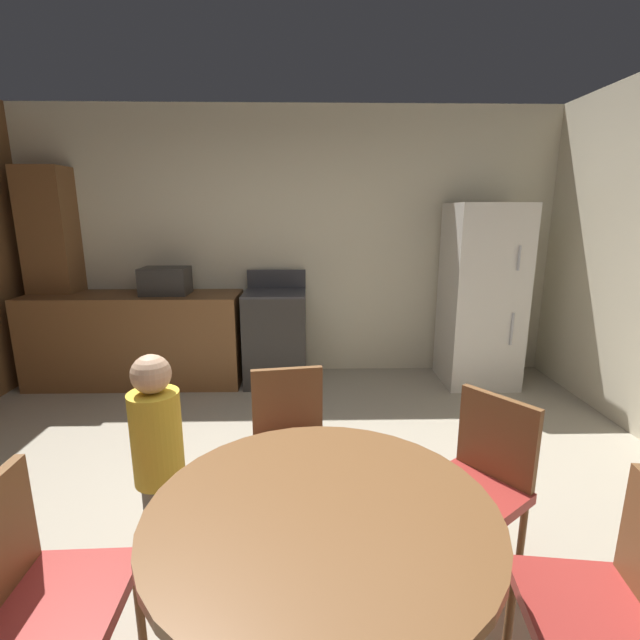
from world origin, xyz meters
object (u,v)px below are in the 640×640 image
chair_west (39,588)px  person_child (159,464)px  microwave (166,281)px  chair_northeast (480,479)px  refrigerator (481,296)px  chair_east (614,601)px  oven_range (276,336)px  chair_north (290,442)px  dining_table (322,552)px

chair_west → person_child: 0.63m
microwave → person_child: bearing=-74.2°
microwave → chair_northeast: 3.38m
refrigerator → chair_east: (-0.74, -3.17, -0.38)m
oven_range → chair_northeast: 2.79m
person_child → chair_west: bearing=-69.6°
chair_west → person_child: size_ratio=0.80×
refrigerator → chair_north: bearing=-129.7°
refrigerator → dining_table: size_ratio=1.56×
chair_north → chair_northeast: same height
refrigerator → dining_table: (-1.64, -3.05, -0.28)m
oven_range → refrigerator: bearing=-1.5°
oven_range → microwave: (-1.05, -0.00, 0.56)m
chair_north → chair_east: size_ratio=1.00×
dining_table → chair_east: size_ratio=1.29×
chair_east → chair_northeast: 0.69m
chair_west → chair_northeast: size_ratio=1.00×
chair_north → microwave: bearing=-158.6°
microwave → chair_east: microwave is taller
oven_range → microwave: 1.19m
refrigerator → chair_west: refrigerator is taller
chair_north → person_child: bearing=-69.0°
refrigerator → chair_west: (-2.55, -3.08, -0.38)m
chair_north → chair_west: (-0.77, -0.92, 0.00)m
dining_table → person_child: bearing=141.2°
chair_north → chair_northeast: (0.87, -0.35, 0.00)m
refrigerator → dining_table: 3.48m
oven_range → chair_west: oven_range is taller
person_child → microwave: bearing=144.6°
dining_table → chair_west: chair_west is taller
refrigerator → chair_northeast: (-0.91, -2.51, -0.38)m
oven_range → person_child: 2.56m
chair_east → person_child: 1.76m
chair_north → person_child: size_ratio=0.80×
oven_range → chair_west: size_ratio=1.26×
chair_west → oven_range: bearing=78.7°
chair_east → person_child: bearing=-15.7°
chair_east → oven_range: bearing=-60.9°
oven_range → chair_north: size_ratio=1.26×
dining_table → chair_northeast: chair_northeast is taller
microwave → person_child: size_ratio=0.40×
refrigerator → chair_west: size_ratio=2.02×
chair_east → chair_northeast: size_ratio=1.00×
chair_north → person_child: person_child is taller
microwave → chair_west: (0.52, -3.13, -0.53)m
refrigerator → chair_northeast: 2.69m
dining_table → chair_west: 0.92m
dining_table → person_child: (-0.71, 0.57, -0.02)m
oven_range → dining_table: oven_range is taller
chair_east → chair_north: bearing=-36.8°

